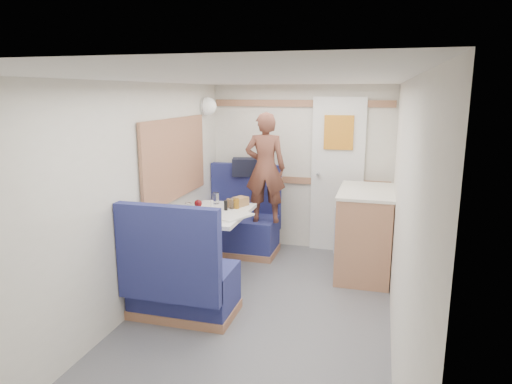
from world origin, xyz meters
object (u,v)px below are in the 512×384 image
(tray, at_px, (232,216))
(tumbler_mid, at_px, (216,198))
(beer_glass, at_px, (236,204))
(bench_far, at_px, (241,228))
(person, at_px, (265,168))
(wine_glass, at_px, (198,204))
(orange_fruit, at_px, (211,215))
(salt_grinder, at_px, (212,205))
(bench_near, at_px, (181,284))
(bread_loaf, at_px, (238,202))
(dome_light, at_px, (208,106))
(pepper_grinder, at_px, (226,205))
(tumbler_left, at_px, (189,209))
(dinette_table, at_px, (216,226))
(tumbler_right, at_px, (232,203))
(duffel_bag, at_px, (251,167))
(cheese_block, at_px, (206,218))
(galley_counter, at_px, (364,232))

(tray, height_order, tumbler_mid, tumbler_mid)
(beer_glass, bearing_deg, bench_far, 103.36)
(person, height_order, wine_glass, person)
(orange_fruit, bearing_deg, salt_grinder, 110.60)
(bench_near, relative_size, bread_loaf, 4.68)
(dome_light, height_order, person, dome_light)
(wine_glass, xyz_separation_m, bread_loaf, (0.25, 0.48, -0.08))
(tray, height_order, orange_fruit, orange_fruit)
(pepper_grinder, relative_size, bread_loaf, 0.46)
(salt_grinder, relative_size, bread_loaf, 0.43)
(person, xyz_separation_m, tumbler_left, (-0.56, -0.88, -0.29))
(dinette_table, bearing_deg, wine_glass, -117.05)
(bench_near, relative_size, tumbler_right, 9.61)
(bench_near, relative_size, duffel_bag, 2.35)
(dinette_table, bearing_deg, bench_far, 90.00)
(cheese_block, relative_size, beer_glass, 0.99)
(dome_light, bearing_deg, bench_near, -77.18)
(pepper_grinder, bearing_deg, orange_fruit, -90.69)
(wine_glass, relative_size, beer_glass, 1.62)
(wine_glass, bearing_deg, dinette_table, 62.95)
(dome_light, xyz_separation_m, wine_glass, (0.29, -1.05, -0.91))
(dome_light, bearing_deg, wine_glass, -74.64)
(wine_glass, bearing_deg, bench_far, 84.53)
(bread_loaf, bearing_deg, galley_counter, 11.36)
(galley_counter, relative_size, orange_fruit, 11.80)
(orange_fruit, bearing_deg, wine_glass, 149.46)
(dinette_table, distance_m, duffel_bag, 1.20)
(tray, relative_size, pepper_grinder, 3.55)
(galley_counter, bearing_deg, tumbler_mid, -172.33)
(bench_far, relative_size, beer_glass, 10.13)
(tumbler_left, bearing_deg, bench_near, -72.85)
(tray, bearing_deg, tumbler_left, -173.51)
(tumbler_mid, bearing_deg, bread_loaf, -10.57)
(tumbler_right, bearing_deg, wine_glass, -120.56)
(cheese_block, height_order, pepper_grinder, pepper_grinder)
(orange_fruit, relative_size, pepper_grinder, 0.76)
(orange_fruit, relative_size, beer_glass, 0.75)
(dinette_table, xyz_separation_m, tumbler_mid, (-0.12, 0.34, 0.21))
(galley_counter, distance_m, tumbler_left, 1.86)
(wine_glass, relative_size, tumbler_right, 1.54)
(wine_glass, relative_size, bread_loaf, 0.75)
(pepper_grinder, bearing_deg, tumbler_right, 62.36)
(bench_far, height_order, person, person)
(orange_fruit, xyz_separation_m, tumbler_left, (-0.29, 0.13, 0.00))
(orange_fruit, distance_m, pepper_grinder, 0.40)
(dome_light, relative_size, tumbler_right, 1.83)
(bench_near, relative_size, wine_glass, 6.25)
(galley_counter, relative_size, bread_loaf, 4.10)
(galley_counter, bearing_deg, dinette_table, -159.46)
(bench_far, distance_m, galley_counter, 1.51)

